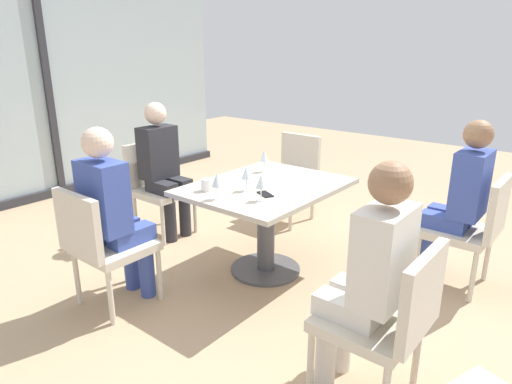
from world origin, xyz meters
name	(u,v)px	position (x,y,z in m)	size (l,w,h in m)	color
ground_plane	(266,270)	(0.00, 0.00, 0.00)	(12.00, 12.00, 0.00)	tan
window_wall_backdrop	(48,94)	(0.00, 3.20, 1.21)	(5.08, 0.10, 2.70)	#A5B7BC
dining_table_main	(266,207)	(0.00, 0.00, 0.55)	(1.21, 0.96, 0.73)	#BCB29E
chair_front_left	(388,316)	(-0.75, -1.32, 0.50)	(0.46, 0.50, 0.87)	beige
chair_near_window	(157,183)	(0.00, 1.32, 0.50)	(0.46, 0.51, 0.87)	beige
chair_front_right	(472,225)	(0.75, -1.32, 0.50)	(0.46, 0.50, 0.87)	beige
chair_far_left	(102,242)	(-1.12, 0.52, 0.50)	(0.50, 0.46, 0.87)	beige
chair_far_right	(292,172)	(1.12, 0.52, 0.50)	(0.50, 0.46, 0.87)	beige
person_front_left	(370,272)	(-0.75, -1.21, 0.70)	(0.34, 0.39, 1.26)	silver
person_near_window	(163,164)	(0.00, 1.21, 0.70)	(0.34, 0.39, 1.26)	#28282D
person_front_right	(460,196)	(0.75, -1.21, 0.70)	(0.34, 0.39, 1.26)	#384C9E
person_far_left	(113,209)	(-1.01, 0.52, 0.70)	(0.39, 0.34, 1.26)	#384C9E
wine_glass_0	(264,156)	(0.29, 0.25, 0.86)	(0.07, 0.07, 0.18)	silver
wine_glass_1	(261,182)	(-0.32, -0.20, 0.86)	(0.07, 0.07, 0.18)	silver
wine_glass_2	(246,173)	(-0.21, 0.02, 0.86)	(0.07, 0.07, 0.18)	silver
wine_glass_3	(217,181)	(-0.48, 0.06, 0.86)	(0.07, 0.07, 0.18)	silver
coffee_cup	(206,185)	(-0.39, 0.25, 0.78)	(0.08, 0.08, 0.09)	white
cell_phone_on_table	(265,194)	(-0.20, -0.15, 0.73)	(0.07, 0.14, 0.01)	black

